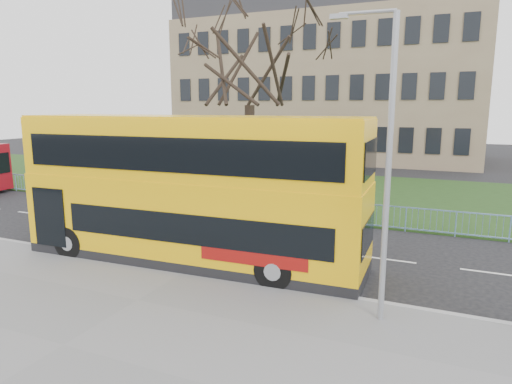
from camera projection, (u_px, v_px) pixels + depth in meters
ground at (211, 259)px, 16.35m from camera, size 120.00×120.00×0.00m
pavement at (64, 347)px, 10.26m from camera, size 80.00×10.50×0.12m
kerb at (187, 271)px, 14.94m from camera, size 80.00×0.20×0.14m
grass_verge at (320, 191)px, 29.21m from camera, size 80.00×15.40×0.08m
guard_railing at (277, 207)px, 22.18m from camera, size 40.00×0.12×1.10m
bare_tree at (250, 86)px, 25.32m from camera, size 8.94×8.94×12.77m
civic_building at (330, 91)px, 48.51m from camera, size 30.00×15.00×14.00m
yellow_bus at (191, 187)px, 15.56m from camera, size 12.07×3.32×5.01m
street_lamp at (385, 158)px, 10.80m from camera, size 1.58×0.23×7.43m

